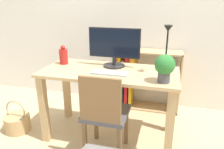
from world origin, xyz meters
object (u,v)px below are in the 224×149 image
(potted_plant, at_px, (165,67))
(bookshelf, at_px, (135,79))
(vase, at_px, (64,56))
(chair, at_px, (104,112))
(desk_lamp, at_px, (167,44))
(keyboard, at_px, (110,73))
(basket, at_px, (17,122))
(monitor, at_px, (114,45))

(potted_plant, xyz_separation_m, bookshelf, (-0.39, 0.95, -0.50))
(vase, distance_m, chair, 0.82)
(desk_lamp, height_order, chair, desk_lamp)
(bookshelf, bearing_deg, keyboard, -97.87)
(bookshelf, bearing_deg, chair, -95.42)
(keyboard, height_order, basket, keyboard)
(vase, bearing_deg, desk_lamp, -1.40)
(vase, bearing_deg, basket, -150.35)
(monitor, relative_size, keyboard, 1.53)
(vase, bearing_deg, keyboard, -18.11)
(vase, height_order, bookshelf, vase)
(potted_plant, distance_m, chair, 0.67)
(monitor, relative_size, vase, 2.61)
(potted_plant, relative_size, bookshelf, 0.29)
(desk_lamp, relative_size, chair, 0.55)
(desk_lamp, relative_size, basket, 1.22)
(monitor, bearing_deg, desk_lamp, -8.91)
(chair, distance_m, bookshelf, 1.10)
(potted_plant, height_order, chair, potted_plant)
(monitor, relative_size, potted_plant, 2.22)
(monitor, relative_size, chair, 0.64)
(monitor, bearing_deg, chair, -86.00)
(potted_plant, bearing_deg, desk_lamp, 90.20)
(vase, distance_m, desk_lamp, 1.10)
(chair, relative_size, basket, 2.24)
(monitor, xyz_separation_m, basket, (-1.05, -0.34, -0.88))
(monitor, height_order, keyboard, monitor)
(potted_plant, xyz_separation_m, basket, (-1.58, 0.00, -0.79))
(desk_lamp, bearing_deg, potted_plant, -89.80)
(potted_plant, distance_m, bookshelf, 1.15)
(keyboard, bearing_deg, potted_plant, -10.60)
(vase, bearing_deg, chair, -35.49)
(vase, relative_size, basket, 0.55)
(vase, xyz_separation_m, chair, (0.59, -0.42, -0.38))
(desk_lamp, bearing_deg, basket, -170.81)
(chair, xyz_separation_m, basket, (-1.08, 0.14, -0.36))
(bookshelf, xyz_separation_m, basket, (-1.19, -0.95, -0.29))
(chair, xyz_separation_m, bookshelf, (0.10, 1.09, -0.07))
(monitor, xyz_separation_m, chair, (0.03, -0.48, -0.52))
(monitor, height_order, basket, monitor)
(chair, height_order, bookshelf, chair)
(monitor, bearing_deg, potted_plant, -32.73)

